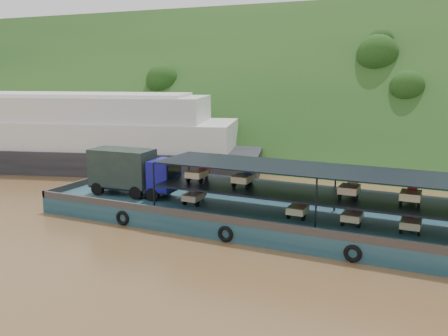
% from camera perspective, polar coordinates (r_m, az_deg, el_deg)
% --- Properties ---
extents(ground, '(160.00, 160.00, 0.00)m').
position_cam_1_polar(ground, '(36.48, 0.82, -6.04)').
color(ground, brown).
rests_on(ground, ground).
extents(hillside, '(140.00, 39.60, 39.60)m').
position_cam_1_polar(hillside, '(70.05, 13.17, 2.07)').
color(hillside, '#143513').
rests_on(hillside, ground).
extents(cargo_barge, '(35.00, 7.18, 4.75)m').
position_cam_1_polar(cargo_barge, '(34.54, 4.01, -5.03)').
color(cargo_barge, '#133443').
rests_on(cargo_barge, ground).
extents(passenger_ferry, '(41.92, 21.48, 8.24)m').
position_cam_1_polar(passenger_ferry, '(57.78, -16.31, 3.58)').
color(passenger_ferry, black).
rests_on(passenger_ferry, ground).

